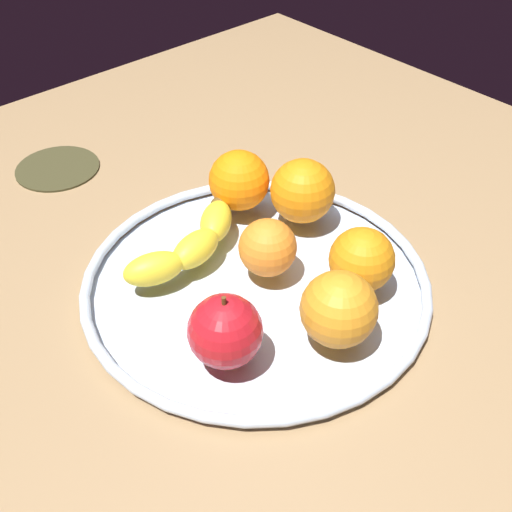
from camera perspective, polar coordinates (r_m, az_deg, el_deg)
The scene contains 10 objects.
ground_plane at distance 75.91cm, azimuth -0.00°, elevation -3.91°, with size 120.54×120.54×4.00cm, color #967752.
fruit_bowl at distance 73.90cm, azimuth -0.00°, elevation -2.29°, with size 39.05×39.05×1.80cm.
banana at distance 75.18cm, azimuth -5.67°, elevation 1.07°, with size 18.17×8.50×3.63cm.
apple at distance 62.47cm, azimuth -2.69°, elevation -6.53°, with size 7.27×7.27×8.07cm.
orange_front_right at distance 81.63cm, azimuth -1.48°, elevation 6.57°, with size 7.57×7.57×7.57cm, color orange.
orange_back_right at distance 70.90cm, azimuth 9.16°, elevation -0.32°, with size 7.12×7.12×7.12cm, color orange.
orange_center at distance 72.31cm, azimuth 0.77°, elevation 0.92°, with size 6.50×6.50×6.50cm, color orange.
orange_front_left at distance 64.63cm, azimuth 7.21°, elevation -4.59°, with size 7.73×7.73×7.73cm, color orange.
orange_back_left at distance 79.66cm, azimuth 4.06°, elevation 5.65°, with size 7.88×7.88×7.88cm, color orange.
ambient_coaster at distance 97.97cm, azimuth -16.84°, elevation 7.37°, with size 11.72×11.72×0.60cm, color #38361E.
Camera 1 is at (-36.24, -40.42, 51.06)cm, focal length 46.14 mm.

